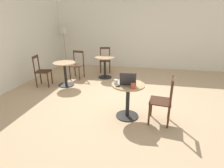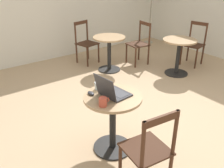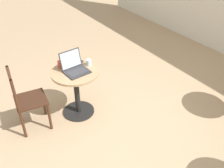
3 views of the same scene
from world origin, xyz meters
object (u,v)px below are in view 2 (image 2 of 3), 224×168
chair_mid_right (194,44)px  cafe_table_near (113,113)px  mouse (91,93)px  cafe_table_far (109,47)px  mug (103,102)px  laptop (112,92)px  drinking_glass (98,86)px  chair_far_right (139,44)px  chair_far_back (86,43)px  chair_near_front (149,151)px  cafe_table_mid (179,50)px

chair_mid_right → cafe_table_near: bearing=-158.6°
chair_mid_right → mouse: (-3.29, -1.05, 0.28)m
cafe_table_near → cafe_table_far: 2.49m
chair_mid_right → mug: 3.59m
laptop → drinking_glass: laptop is taller
cafe_table_near → drinking_glass: 0.36m
chair_far_right → mug: bearing=-139.2°
chair_mid_right → mouse: bearing=-162.4°
cafe_table_far → laptop: (-1.43, -2.02, 0.27)m
cafe_table_far → chair_far_back: size_ratio=0.78×
chair_near_front → drinking_glass: 0.96m
cafe_table_near → mouse: bearing=134.3°
cafe_table_far → chair_near_front: 3.10m
chair_far_right → mouse: size_ratio=9.11×
chair_mid_right → laptop: bearing=-158.8°
chair_far_back → drinking_glass: 2.82m
mouse → drinking_glass: 0.15m
chair_near_front → chair_mid_right: size_ratio=1.00×
chair_near_front → mug: size_ratio=7.43×
cafe_table_near → laptop: size_ratio=2.14×
laptop → mouse: size_ratio=3.33×
chair_far_right → chair_near_front: bearing=-130.9°
chair_far_back → mug: (-1.49, -2.82, 0.31)m
cafe_table_mid → cafe_table_near: bearing=-156.3°
chair_near_front → mouse: chair_near_front is taller
chair_mid_right → laptop: 3.36m
mug → drinking_glass: size_ratio=1.40×
mouse → mug: (-0.03, -0.28, 0.03)m
laptop → drinking_glass: 0.23m
chair_mid_right → mouse: 3.46m
cafe_table_mid → chair_near_front: chair_near_front is taller
cafe_table_far → chair_near_front: chair_near_front is taller
mouse → laptop: bearing=-44.5°
chair_near_front → laptop: laptop is taller
chair_mid_right → chair_far_back: same height
chair_far_back → drinking_glass: bearing=-118.2°
cafe_table_near → chair_near_front: 0.68m
chair_far_right → mouse: bearing=-143.0°
chair_mid_right → mug: (-3.32, -1.33, 0.31)m
cafe_table_near → chair_near_front: bearing=-97.3°
cafe_table_mid → chair_near_front: (-2.49, -1.73, -0.04)m
chair_mid_right → cafe_table_far: bearing=154.3°
chair_far_right → chair_far_back: bearing=140.4°
cafe_table_mid → cafe_table_far: same height
cafe_table_near → cafe_table_mid: size_ratio=1.00×
chair_far_right → mouse: chair_far_right is taller
chair_near_front → mug: bearing=101.7°
chair_far_back → drinking_glass: size_ratio=10.41×
chair_mid_right → mouse: size_ratio=9.11×
cafe_table_mid → mouse: (-2.58, -0.88, 0.24)m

